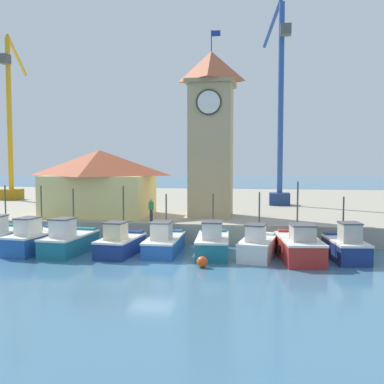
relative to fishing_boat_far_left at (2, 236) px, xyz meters
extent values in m
plane|color=teal|center=(10.95, -2.90, -0.77)|extent=(300.00, 300.00, 0.00)
cube|color=#A89E89|center=(10.95, 23.24, -0.07)|extent=(120.00, 40.00, 1.39)
cube|color=#196B7F|center=(0.00, 0.07, -0.24)|extent=(2.12, 4.61, 1.06)
cube|color=#196B7F|center=(-0.17, 2.05, 0.41)|extent=(1.54, 0.72, 0.24)
cube|color=silver|center=(0.00, 0.07, 0.34)|extent=(2.19, 4.67, 0.12)
cylinder|color=#4C4742|center=(-0.05, 0.63, 1.89)|extent=(0.10, 0.10, 2.98)
cube|color=#2356A8|center=(2.88, -0.77, -0.19)|extent=(2.31, 5.02, 1.14)
cube|color=#2356A8|center=(3.15, 1.39, 0.50)|extent=(1.53, 0.78, 0.24)
cube|color=silver|center=(2.88, -0.77, 0.43)|extent=(2.38, 5.09, 0.12)
cube|color=silver|center=(2.78, -1.61, 0.97)|extent=(1.21, 1.57, 0.97)
cube|color=#4C4C51|center=(2.78, -1.61, 1.50)|extent=(1.30, 1.66, 0.08)
cylinder|color=#4C4742|center=(2.96, -0.17, 1.96)|extent=(0.10, 0.10, 2.94)
torus|color=black|center=(1.98, -0.41, -0.19)|extent=(0.18, 0.53, 0.52)
cube|color=#196B7F|center=(5.21, -0.98, -0.23)|extent=(2.26, 4.72, 1.08)
cube|color=#196B7F|center=(5.37, 1.06, 0.43)|extent=(1.65, 0.73, 0.24)
cube|color=silver|center=(5.21, -0.98, 0.36)|extent=(2.32, 4.79, 0.12)
cube|color=silver|center=(5.14, -1.78, 0.95)|extent=(1.24, 1.46, 1.05)
cube|color=#4C4C51|center=(5.14, -1.78, 1.52)|extent=(1.33, 1.55, 0.08)
cylinder|color=#4C4742|center=(5.25, -0.41, 1.85)|extent=(0.10, 0.10, 2.85)
torus|color=black|center=(4.20, -0.67, -0.23)|extent=(0.16, 0.53, 0.52)
cube|color=navy|center=(8.50, -0.90, -0.28)|extent=(2.21, 4.23, 0.97)
cube|color=navy|center=(8.66, 0.89, 0.33)|extent=(1.62, 0.74, 0.24)
cube|color=silver|center=(8.50, -0.90, 0.26)|extent=(2.27, 4.30, 0.12)
cube|color=beige|center=(8.44, -1.61, 0.81)|extent=(1.22, 1.32, 0.97)
cube|color=#4C4C51|center=(8.44, -1.61, 1.33)|extent=(1.30, 1.41, 0.08)
cylinder|color=#4C4742|center=(8.55, -0.39, 1.89)|extent=(0.10, 0.10, 3.14)
torus|color=black|center=(7.52, -0.61, -0.28)|extent=(0.17, 0.53, 0.52)
cube|color=#2356A8|center=(11.08, 0.02, -0.32)|extent=(1.92, 4.90, 0.90)
cube|color=#2356A8|center=(11.05, 2.21, 0.25)|extent=(1.59, 0.62, 0.24)
cube|color=silver|center=(11.08, 0.02, 0.18)|extent=(1.98, 4.96, 0.12)
cube|color=#B2ADA3|center=(11.09, -0.83, 0.75)|extent=(1.14, 1.48, 1.02)
cube|color=#4C4C51|center=(11.09, -0.83, 1.30)|extent=(1.22, 1.56, 0.08)
cylinder|color=#4C4742|center=(11.07, 0.63, 1.58)|extent=(0.10, 0.10, 2.67)
torus|color=black|center=(10.06, 0.26, -0.32)|extent=(0.13, 0.52, 0.52)
cube|color=#196B7F|center=(14.16, -0.30, -0.24)|extent=(2.17, 4.69, 1.06)
cube|color=#196B7F|center=(14.03, 1.74, 0.42)|extent=(1.63, 0.70, 0.24)
cube|color=silver|center=(14.16, -0.30, 0.35)|extent=(2.24, 4.76, 0.12)
cube|color=beige|center=(14.22, -1.10, 0.89)|extent=(1.21, 1.45, 0.97)
cube|color=#4C4C51|center=(14.22, -1.10, 1.42)|extent=(1.30, 1.53, 0.08)
cylinder|color=#4C4742|center=(14.13, 0.28, 1.70)|extent=(0.10, 0.10, 2.59)
torus|color=black|center=(13.13, -0.14, -0.24)|extent=(0.15, 0.53, 0.52)
cube|color=silver|center=(16.90, -0.54, -0.26)|extent=(2.38, 4.35, 1.01)
cube|color=silver|center=(17.18, 1.25, 0.37)|extent=(1.56, 0.83, 0.24)
cube|color=silver|center=(16.90, -0.54, 0.30)|extent=(2.44, 4.42, 0.12)
cube|color=silver|center=(16.78, -1.26, 0.82)|extent=(1.23, 1.39, 0.92)
cube|color=#4C4C51|center=(16.78, -1.26, 1.32)|extent=(1.32, 1.48, 0.08)
cylinder|color=#4C4742|center=(16.98, -0.04, 1.75)|extent=(0.10, 0.10, 2.78)
torus|color=black|center=(15.99, -0.19, -0.26)|extent=(0.20, 0.53, 0.52)
cube|color=#AD2823|center=(19.30, -0.74, -0.17)|extent=(2.65, 5.23, 1.19)
cube|color=#AD2823|center=(19.04, 1.51, 0.55)|extent=(1.83, 0.80, 0.24)
cube|color=silver|center=(19.30, -0.74, 0.48)|extent=(2.72, 5.29, 0.12)
cube|color=#B2ADA3|center=(19.40, -1.61, 0.96)|extent=(1.42, 1.64, 0.84)
cube|color=#4C4C51|center=(19.40, -1.61, 1.42)|extent=(1.51, 1.73, 0.08)
cylinder|color=#4C4742|center=(19.23, -0.11, 2.17)|extent=(0.10, 0.10, 3.27)
torus|color=black|center=(18.16, -0.62, -0.17)|extent=(0.18, 0.53, 0.52)
cube|color=navy|center=(22.00, -0.31, -0.23)|extent=(2.27, 4.26, 1.08)
cube|color=navy|center=(21.77, 1.46, 0.43)|extent=(1.56, 0.79, 0.24)
cube|color=silver|center=(22.00, -0.31, 0.36)|extent=(2.33, 4.33, 0.12)
cube|color=#B2ADA3|center=(22.09, -1.01, 0.94)|extent=(1.20, 1.35, 1.04)
cube|color=#4C4C51|center=(22.09, -1.01, 1.50)|extent=(1.29, 1.44, 0.08)
cylinder|color=#4C4742|center=(21.93, 0.20, 1.67)|extent=(0.10, 0.10, 2.49)
torus|color=black|center=(21.02, -0.23, -0.23)|extent=(0.19, 0.53, 0.52)
cube|color=tan|center=(13.15, 8.09, 5.77)|extent=(3.29, 3.29, 10.30)
cube|color=#9C865F|center=(13.15, 8.09, 11.07)|extent=(3.79, 3.79, 0.30)
pyramid|color=#C1603D|center=(13.15, 8.09, 12.40)|extent=(3.79, 3.79, 2.34)
cylinder|color=white|center=(13.15, 6.38, 9.42)|extent=(1.81, 0.12, 1.81)
torus|color=#332D23|center=(13.15, 6.34, 9.42)|extent=(1.93, 0.12, 1.93)
cylinder|color=#3F3F3F|center=(13.15, 8.09, 14.37)|extent=(0.08, 0.08, 1.60)
cube|color=navy|center=(13.50, 8.09, 14.92)|extent=(0.70, 0.04, 0.44)
cube|color=#E5D17A|center=(4.19, 7.25, 2.24)|extent=(8.01, 5.81, 3.24)
pyramid|color=#B25133|center=(4.19, 7.25, 4.88)|extent=(8.41, 6.21, 2.03)
cube|color=#976E11|center=(-10.86, 19.74, 1.22)|extent=(2.00, 2.00, 1.20)
cylinder|color=gold|center=(-10.86, 19.74, 10.26)|extent=(0.56, 0.56, 16.88)
cylinder|color=gold|center=(-12.06, 23.83, 17.55)|extent=(2.77, 8.39, 3.10)
cube|color=#4C4C4C|center=(-10.49, 18.46, 16.05)|extent=(1.00, 1.00, 1.00)
cube|color=navy|center=(18.96, 18.09, 1.22)|extent=(2.00, 2.00, 1.20)
cylinder|color=#284C93|center=(18.96, 18.09, 11.12)|extent=(0.56, 0.56, 18.59)
cylinder|color=#284C93|center=(18.15, 20.96, 19.27)|extent=(2.01, 6.00, 3.61)
cube|color=#4C4C4C|center=(19.29, 16.91, 17.43)|extent=(1.00, 1.00, 1.00)
sphere|color=#E54C19|center=(13.93, -3.52, -0.46)|extent=(0.61, 0.61, 0.61)
cylinder|color=#33333D|center=(9.13, 4.52, 1.05)|extent=(0.22, 0.22, 0.85)
cube|color=#338C4C|center=(9.13, 4.52, 1.75)|extent=(0.34, 0.22, 0.56)
sphere|color=tan|center=(9.13, 4.52, 2.14)|extent=(0.20, 0.20, 0.20)
camera|label=1|loc=(16.97, -27.39, 5.03)|focal=42.00mm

